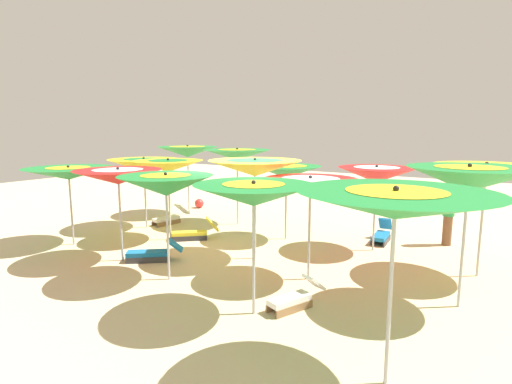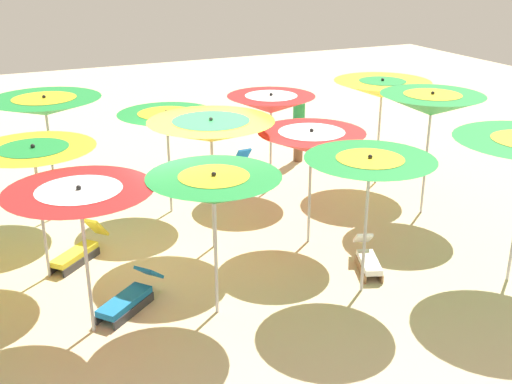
% 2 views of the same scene
% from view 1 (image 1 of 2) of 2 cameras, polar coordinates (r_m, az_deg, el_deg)
% --- Properties ---
extents(ground, '(38.66, 38.66, 0.04)m').
position_cam_1_polar(ground, '(9.93, -2.35, -9.42)').
color(ground, beige).
extents(beach_umbrella_0, '(2.14, 2.14, 2.45)m').
position_cam_1_polar(beach_umbrella_0, '(9.49, 29.95, 2.29)').
color(beach_umbrella_0, '#B2B2B7').
rests_on(beach_umbrella_0, ground).
extents(beach_umbrella_1, '(1.91, 1.91, 2.22)m').
position_cam_1_polar(beach_umbrella_1, '(10.52, 16.78, 2.40)').
color(beach_umbrella_1, '#B2B2B7').
rests_on(beach_umbrella_1, ground).
extents(beach_umbrella_2, '(1.94, 1.94, 2.16)m').
position_cam_1_polar(beach_umbrella_2, '(11.18, 4.34, 2.95)').
color(beach_umbrella_2, '#B2B2B7').
rests_on(beach_umbrella_2, ground).
extents(beach_umbrella_3, '(2.15, 2.15, 2.52)m').
position_cam_1_polar(beach_umbrella_3, '(12.92, -2.70, 5.35)').
color(beach_umbrella_3, '#B2B2B7').
rests_on(beach_umbrella_3, ground).
extents(beach_umbrella_4, '(2.15, 2.15, 2.55)m').
position_cam_1_polar(beach_umbrella_4, '(14.67, -9.73, 5.71)').
color(beach_umbrella_4, '#B2B2B7').
rests_on(beach_umbrella_4, ground).
extents(beach_umbrella_5, '(2.02, 2.02, 2.55)m').
position_cam_1_polar(beach_umbrella_5, '(7.63, 28.06, 1.65)').
color(beach_umbrella_5, '#B2B2B7').
rests_on(beach_umbrella_5, ground).
extents(beach_umbrella_6, '(1.91, 1.91, 2.19)m').
position_cam_1_polar(beach_umbrella_6, '(8.16, 7.74, 0.64)').
color(beach_umbrella_6, '#B2B2B7').
rests_on(beach_umbrella_6, ground).
extents(beach_umbrella_7, '(2.19, 2.19, 2.45)m').
position_cam_1_polar(beach_umbrella_7, '(9.40, -0.16, 3.47)').
color(beach_umbrella_7, '#B2B2B7').
rests_on(beach_umbrella_7, ground).
extents(beach_umbrella_8, '(1.94, 1.94, 2.32)m').
position_cam_1_polar(beach_umbrella_8, '(11.32, -12.41, 3.65)').
color(beach_umbrella_8, '#B2B2B7').
rests_on(beach_umbrella_8, ground).
extents(beach_umbrella_9, '(2.18, 2.18, 2.25)m').
position_cam_1_polar(beach_umbrella_9, '(12.95, -15.69, 3.72)').
color(beach_umbrella_9, '#B2B2B7').
rests_on(beach_umbrella_9, ground).
extents(beach_umbrella_10, '(2.30, 2.30, 2.48)m').
position_cam_1_polar(beach_umbrella_10, '(4.87, 19.23, -1.74)').
color(beach_umbrella_10, '#B2B2B7').
rests_on(beach_umbrella_10, ground).
extents(beach_umbrella_11, '(1.98, 1.98, 2.30)m').
position_cam_1_polar(beach_umbrella_11, '(6.50, -0.35, -0.39)').
color(beach_umbrella_11, '#B2B2B7').
rests_on(beach_umbrella_11, ground).
extents(beach_umbrella_12, '(1.92, 1.92, 2.26)m').
position_cam_1_polar(beach_umbrella_12, '(8.27, -12.72, 0.95)').
color(beach_umbrella_12, '#B2B2B7').
rests_on(beach_umbrella_12, ground).
extents(beach_umbrella_13, '(2.01, 2.01, 2.25)m').
position_cam_1_polar(beach_umbrella_13, '(9.79, -19.05, 2.08)').
color(beach_umbrella_13, '#B2B2B7').
rests_on(beach_umbrella_13, ground).
extents(beach_umbrella_14, '(2.26, 2.26, 2.16)m').
position_cam_1_polar(beach_umbrella_14, '(11.70, -25.15, 2.41)').
color(beach_umbrella_14, '#B2B2B7').
rests_on(beach_umbrella_14, ground).
extents(lounger_0, '(1.24, 1.10, 0.52)m').
position_cam_1_polar(lounger_0, '(9.94, -14.64, -8.42)').
color(lounger_0, '#333338').
rests_on(lounger_0, ground).
extents(lounger_1, '(0.56, 1.36, 0.60)m').
position_cam_1_polar(lounger_1, '(13.57, -12.27, -3.58)').
color(lounger_1, olive).
rests_on(lounger_1, ground).
extents(lounger_2, '(0.71, 1.18, 0.53)m').
position_cam_1_polar(lounger_2, '(7.26, 5.39, -14.81)').
color(lounger_2, olive).
rests_on(lounger_2, ground).
extents(lounger_3, '(0.46, 1.23, 0.60)m').
position_cam_1_polar(lounger_3, '(11.71, 17.45, -5.83)').
color(lounger_3, '#333338').
rests_on(lounger_3, ground).
extents(lounger_4, '(1.19, 1.12, 0.64)m').
position_cam_1_polar(lounger_4, '(11.52, -8.97, -5.76)').
color(lounger_4, '#333338').
rests_on(lounger_4, ground).
extents(beachgoer_0, '(0.30, 0.30, 1.73)m').
position_cam_1_polar(beachgoer_0, '(11.89, 25.76, -2.61)').
color(beachgoer_0, brown).
rests_on(beachgoer_0, ground).
extents(beach_ball, '(0.36, 0.36, 0.36)m').
position_cam_1_polar(beach_ball, '(16.05, -8.10, -1.61)').
color(beach_ball, red).
rests_on(beach_ball, ground).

